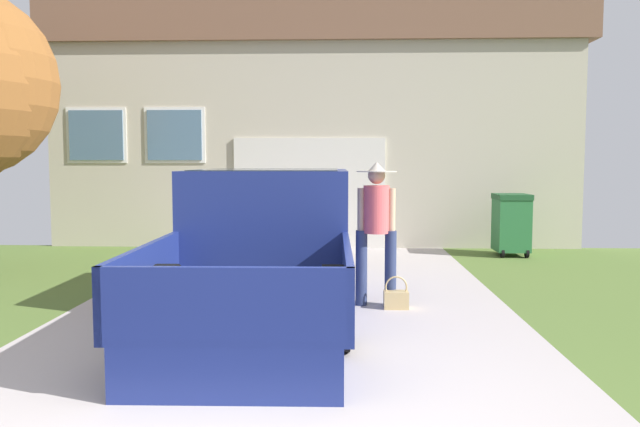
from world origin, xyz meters
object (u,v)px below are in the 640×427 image
Objects in this scene: person_with_hat at (376,222)px; pickup_truck at (270,244)px; handbag at (396,298)px; house_with_garage at (319,131)px; wheeled_trash_bin at (511,223)px.

pickup_truck is at bearing 2.90° from person_with_hat.
house_with_garage is at bearing 98.51° from handbag.
pickup_truck is at bearing 174.48° from handbag.
handbag is at bearing -6.44° from pickup_truck.
person_with_hat is 1.52× the size of wheeled_trash_bin.
house_with_garage reaches higher than person_with_hat.
person_with_hat is (1.29, 0.00, 0.27)m from pickup_truck.
person_with_hat is 0.16× the size of house_with_garage.
house_with_garage is (-1.03, 8.33, 1.48)m from person_with_hat.
pickup_truck is 0.50× the size of house_with_garage.
pickup_truck reaches higher than handbag.
wheeled_trash_bin is at bearing 45.32° from pickup_truck.
house_with_garage is (-1.27, 8.48, 2.38)m from handbag.
house_with_garage is at bearing -80.15° from person_with_hat.
pickup_truck is at bearing -91.75° from house_with_garage.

